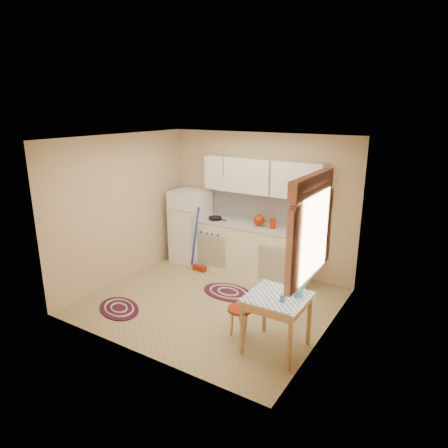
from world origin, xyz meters
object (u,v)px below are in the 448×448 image
at_px(base_cabinets, 248,250).
at_px(fridge, 190,226).
at_px(table, 276,323).
at_px(stool, 240,322).

bearing_deg(base_cabinets, fridge, -177.70).
relative_size(fridge, table, 1.94).
distance_m(fridge, table, 3.29).
height_order(fridge, base_cabinets, fridge).
bearing_deg(table, base_cabinets, 126.79).
bearing_deg(fridge, table, -34.94).
bearing_deg(table, stool, 179.73).
bearing_deg(base_cabinets, table, -53.21).
relative_size(base_cabinets, table, 3.12).
distance_m(base_cabinets, stool, 2.15).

